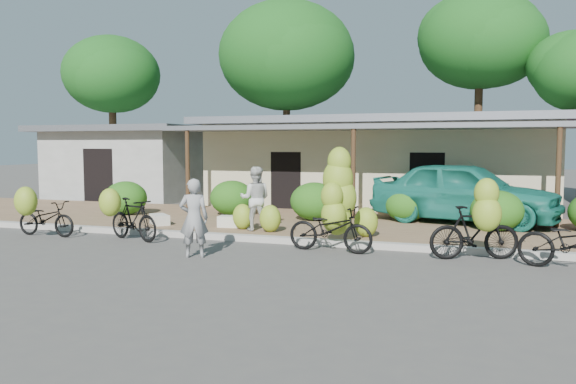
% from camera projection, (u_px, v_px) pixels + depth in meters
% --- Properties ---
extents(ground, '(100.00, 100.00, 0.00)m').
position_uv_depth(ground, '(288.00, 262.00, 11.22)').
color(ground, '#4E4B48').
rests_on(ground, ground).
extents(sidewalk, '(60.00, 6.00, 0.12)m').
position_uv_depth(sidewalk, '(345.00, 225.00, 15.93)').
color(sidewalk, '#8E6F4C').
rests_on(sidewalk, ground).
extents(curb, '(60.00, 0.25, 0.15)m').
position_uv_depth(curb, '(316.00, 242.00, 13.10)').
color(curb, '#A8A399').
rests_on(curb, ground).
extents(shop_main, '(13.00, 8.50, 3.35)m').
position_uv_depth(shop_main, '(380.00, 161.00, 21.39)').
color(shop_main, beige).
rests_on(shop_main, ground).
extents(shop_grey, '(7.00, 6.00, 3.15)m').
position_uv_depth(shop_grey, '(134.00, 161.00, 24.98)').
color(shop_grey, '#AAABA6').
rests_on(shop_grey, ground).
extents(tree_back_left, '(4.81, 4.66, 7.67)m').
position_uv_depth(tree_back_left, '(110.00, 73.00, 27.49)').
color(tree_back_left, '#47301C').
rests_on(tree_back_left, ground).
extents(tree_far_center, '(6.67, 6.67, 9.38)m').
position_uv_depth(tree_far_center, '(284.00, 54.00, 27.69)').
color(tree_far_center, '#47301C').
rests_on(tree_far_center, ground).
extents(tree_center_right, '(5.51, 5.42, 9.19)m').
position_uv_depth(tree_center_right, '(476.00, 39.00, 25.25)').
color(tree_center_right, '#47301C').
rests_on(tree_center_right, ground).
extents(hedge_0, '(1.37, 1.23, 1.07)m').
position_uv_depth(hedge_0, '(126.00, 198.00, 17.93)').
color(hedge_0, '#145212').
rests_on(hedge_0, sidewalk).
extents(hedge_1, '(1.41, 1.27, 1.10)m').
position_uv_depth(hedge_1, '(232.00, 198.00, 17.75)').
color(hedge_1, '#145212').
rests_on(hedge_1, sidewalk).
extents(hedge_2, '(1.44, 1.30, 1.12)m').
position_uv_depth(hedge_2, '(314.00, 201.00, 16.55)').
color(hedge_2, '#145212').
rests_on(hedge_2, sidewalk).
extents(hedge_3, '(1.25, 1.12, 0.97)m').
position_uv_depth(hedge_3, '(406.00, 205.00, 16.29)').
color(hedge_3, '#145212').
rests_on(hedge_3, sidewalk).
extents(hedge_4, '(1.35, 1.21, 1.05)m').
position_uv_depth(hedge_4, '(497.00, 211.00, 14.51)').
color(hedge_4, '#145212').
rests_on(hedge_4, sidewalk).
extents(bike_far_left, '(1.75, 1.22, 1.33)m').
position_uv_depth(bike_far_left, '(43.00, 216.00, 14.26)').
color(bike_far_left, black).
rests_on(bike_far_left, ground).
extents(bike_left, '(1.80, 1.36, 1.33)m').
position_uv_depth(bike_left, '(130.00, 217.00, 13.64)').
color(bike_left, black).
rests_on(bike_left, ground).
extents(bike_center, '(1.98, 1.29, 2.30)m').
position_uv_depth(bike_center, '(334.00, 210.00, 12.47)').
color(bike_center, black).
rests_on(bike_center, ground).
extents(bike_right, '(1.90, 1.40, 1.70)m').
position_uv_depth(bike_right, '(477.00, 227.00, 11.28)').
color(bike_right, black).
rests_on(bike_right, ground).
extents(bike_far_right, '(2.14, 1.33, 1.06)m').
position_uv_depth(bike_far_right, '(575.00, 243.00, 10.34)').
color(bike_far_right, black).
rests_on(bike_far_right, ground).
extents(loose_banana_a, '(0.54, 0.46, 0.67)m').
position_uv_depth(loose_banana_a, '(243.00, 217.00, 14.78)').
color(loose_banana_a, '#A0B52D').
rests_on(loose_banana_a, sidewalk).
extents(loose_banana_b, '(0.56, 0.47, 0.70)m').
position_uv_depth(loose_banana_b, '(270.00, 218.00, 14.30)').
color(loose_banana_b, '#A0B52D').
rests_on(loose_banana_b, sidewalk).
extents(loose_banana_c, '(0.58, 0.49, 0.72)m').
position_uv_depth(loose_banana_c, '(366.00, 222.00, 13.54)').
color(loose_banana_c, '#A0B52D').
rests_on(loose_banana_c, sidewalk).
extents(sack_near, '(0.89, 0.50, 0.30)m').
position_uv_depth(sack_near, '(234.00, 222.00, 15.18)').
color(sack_near, silver).
rests_on(sack_near, sidewalk).
extents(sack_far, '(0.81, 0.79, 0.28)m').
position_uv_depth(sack_far, '(160.00, 219.00, 15.69)').
color(sack_far, silver).
rests_on(sack_far, sidewalk).
extents(vendor, '(0.71, 0.61, 1.65)m').
position_uv_depth(vendor, '(194.00, 218.00, 11.61)').
color(vendor, gray).
rests_on(vendor, ground).
extents(bystander, '(0.94, 0.81, 1.66)m').
position_uv_depth(bystander, '(255.00, 199.00, 14.53)').
color(bystander, silver).
rests_on(bystander, sidewalk).
extents(teal_van, '(5.54, 3.26, 1.77)m').
position_uv_depth(teal_van, '(464.00, 192.00, 15.96)').
color(teal_van, '#1A7564').
rests_on(teal_van, sidewalk).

